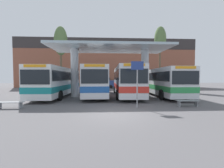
# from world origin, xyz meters

# --- Properties ---
(ground_plane) EXTENTS (100.00, 100.00, 0.00)m
(ground_plane) POSITION_xyz_m (0.00, 0.00, 0.00)
(ground_plane) COLOR #565456
(townhouse_backdrop) EXTENTS (40.00, 0.58, 10.85)m
(townhouse_backdrop) POSITION_xyz_m (0.00, 24.45, 6.29)
(townhouse_backdrop) COLOR brown
(townhouse_backdrop) RESTS_ON ground_plane
(station_canopy) EXTENTS (12.95, 5.63, 5.60)m
(station_canopy) POSITION_xyz_m (0.00, 8.07, 4.63)
(station_canopy) COLOR silver
(station_canopy) RESTS_ON ground_plane
(transit_bus_left_bay) EXTENTS (2.99, 11.55, 3.25)m
(transit_bus_left_bay) POSITION_xyz_m (-6.00, 9.01, 1.80)
(transit_bus_left_bay) COLOR white
(transit_bus_left_bay) RESTS_ON ground_plane
(transit_bus_center_bay) EXTENTS (3.03, 11.99, 3.32)m
(transit_bus_center_bay) POSITION_xyz_m (-1.73, 9.62, 1.85)
(transit_bus_center_bay) COLOR silver
(transit_bus_center_bay) RESTS_ON ground_plane
(transit_bus_right_bay) EXTENTS (3.02, 11.36, 3.36)m
(transit_bus_right_bay) POSITION_xyz_m (1.96, 8.94, 1.87)
(transit_bus_right_bay) COLOR silver
(transit_bus_right_bay) RESTS_ON ground_plane
(transit_bus_far_right_bay) EXTENTS (2.87, 10.40, 3.16)m
(transit_bus_far_right_bay) POSITION_xyz_m (6.15, 8.39, 1.77)
(transit_bus_far_right_bay) COLOR silver
(transit_bus_far_right_bay) RESTS_ON ground_plane
(waiting_bench_near_pillar) EXTENTS (1.79, 0.44, 0.46)m
(waiting_bench_near_pillar) POSITION_xyz_m (-7.33, 1.96, 0.35)
(waiting_bench_near_pillar) COLOR gray
(waiting_bench_near_pillar) RESTS_ON ground_plane
(waiting_bench_far_platform) EXTENTS (1.71, 0.44, 0.46)m
(waiting_bench_far_platform) POSITION_xyz_m (5.57, 1.96, 0.34)
(waiting_bench_far_platform) COLOR gray
(waiting_bench_far_platform) RESTS_ON ground_plane
(info_sign_platform) EXTENTS (0.90, 0.09, 3.34)m
(info_sign_platform) POSITION_xyz_m (1.66, 1.74, 2.36)
(info_sign_platform) COLOR gray
(info_sign_platform) RESTS_ON ground_plane
(poplar_tree_behind_left) EXTENTS (2.24, 2.24, 10.90)m
(poplar_tree_behind_left) POSITION_xyz_m (-8.06, 17.42, 8.26)
(poplar_tree_behind_left) COLOR brown
(poplar_tree_behind_left) RESTS_ON ground_plane
(poplar_tree_behind_right) EXTENTS (1.95, 1.95, 10.80)m
(poplar_tree_behind_right) POSITION_xyz_m (8.85, 16.26, 8.45)
(poplar_tree_behind_right) COLOR brown
(poplar_tree_behind_right) RESTS_ON ground_plane
(parked_car_street) EXTENTS (4.32, 2.12, 2.16)m
(parked_car_street) POSITION_xyz_m (-0.59, 21.62, 1.06)
(parked_car_street) COLOR navy
(parked_car_street) RESTS_ON ground_plane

